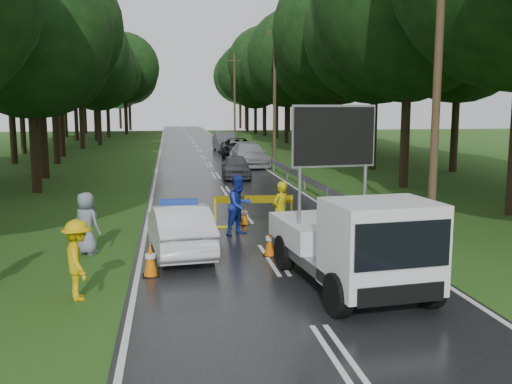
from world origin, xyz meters
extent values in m
plane|color=#264C15|center=(0.00, 0.00, 0.00)|extent=(160.00, 160.00, 0.00)
cube|color=black|center=(0.00, 30.00, 0.01)|extent=(7.00, 140.00, 0.02)
cylinder|color=gray|center=(3.70, 0.00, 0.35)|extent=(0.12, 0.12, 0.70)
cube|color=gray|center=(3.70, 30.00, 0.55)|extent=(0.05, 60.00, 0.30)
cylinder|color=#44341F|center=(5.20, 2.00, 5.00)|extent=(0.24, 0.24, 10.00)
cylinder|color=#44341F|center=(5.20, 28.00, 5.00)|extent=(0.24, 0.24, 10.00)
cube|color=#44341F|center=(5.20, 28.00, 9.20)|extent=(1.40, 0.08, 0.08)
cylinder|color=#44341F|center=(5.20, 54.00, 5.00)|extent=(0.24, 0.24, 10.00)
cube|color=#44341F|center=(5.20, 54.00, 9.20)|extent=(1.40, 0.08, 0.08)
imported|color=white|center=(-2.34, 0.99, 0.66)|extent=(1.84, 4.15, 1.32)
cube|color=#1938A5|center=(-2.34, 0.99, 1.39)|extent=(1.02, 0.38, 0.13)
cube|color=gray|center=(1.19, -1.99, 0.55)|extent=(2.46, 4.41, 0.25)
cube|color=white|center=(1.08, -0.99, 0.95)|extent=(2.36, 2.63, 0.55)
cube|color=white|center=(1.39, -3.78, 1.25)|extent=(2.17, 1.82, 1.71)
cube|color=black|center=(1.48, -4.60, 1.45)|extent=(1.85, 0.25, 0.85)
cube|color=black|center=(1.13, -1.39, 3.21)|extent=(1.91, 0.33, 1.30)
cylinder|color=black|center=(0.47, -4.09, 0.42)|extent=(0.37, 0.87, 0.84)
cylinder|color=black|center=(2.36, -3.87, 0.42)|extent=(0.37, 0.87, 0.84)
cylinder|color=black|center=(0.11, -0.89, 0.42)|extent=(0.37, 0.87, 0.84)
cylinder|color=black|center=(2.01, -0.68, 0.42)|extent=(0.37, 0.87, 0.84)
cube|color=yellow|center=(-1.16, 4.02, 0.49)|extent=(0.06, 0.06, 0.98)
cube|color=yellow|center=(-0.67, 3.98, 0.49)|extent=(0.06, 0.06, 0.98)
cube|color=yellow|center=(0.80, 3.86, 0.49)|extent=(0.06, 0.06, 0.98)
cube|color=yellow|center=(1.29, 3.83, 0.49)|extent=(0.06, 0.06, 0.98)
cube|color=#F2CC00|center=(0.07, 3.92, 0.93)|extent=(2.55, 0.25, 0.25)
imported|color=#D3B90B|center=(0.63, 2.24, 0.86)|extent=(0.74, 0.72, 1.71)
imported|color=#172D96|center=(-0.50, 3.00, 0.92)|extent=(1.13, 1.08, 1.83)
imported|color=#DDB40C|center=(-4.42, -2.34, 0.82)|extent=(0.88, 1.19, 1.64)
imported|color=gray|center=(-4.77, 1.36, 0.83)|extent=(0.96, 0.90, 1.65)
imported|color=#3B3C42|center=(0.99, 16.76, 0.63)|extent=(1.69, 3.80, 1.27)
imported|color=#9A9CA1|center=(2.55, 22.87, 0.77)|extent=(2.26, 5.32, 1.53)
imported|color=black|center=(2.60, 29.40, 0.74)|extent=(2.82, 5.51, 1.49)
imported|color=#424349|center=(2.28, 35.99, 0.82)|extent=(1.93, 5.03, 1.64)
cube|color=black|center=(-3.04, -1.00, 0.02)|extent=(0.39, 0.39, 0.03)
cone|color=orange|center=(-3.04, -1.00, 0.42)|extent=(0.32, 0.32, 0.80)
cube|color=black|center=(-0.01, 0.37, 0.02)|extent=(0.38, 0.38, 0.03)
cone|color=orange|center=(-0.01, 0.37, 0.41)|extent=(0.31, 0.31, 0.78)
cube|color=black|center=(-0.16, 4.39, 0.01)|extent=(0.33, 0.33, 0.03)
cone|color=orange|center=(-0.16, 4.39, 0.36)|extent=(0.27, 0.27, 0.68)
cube|color=black|center=(-2.66, 3.00, 0.02)|extent=(0.36, 0.36, 0.03)
cone|color=orange|center=(-2.66, 3.00, 0.39)|extent=(0.29, 0.29, 0.73)
cube|color=black|center=(3.41, 1.63, 0.01)|extent=(0.32, 0.32, 0.03)
cone|color=orange|center=(3.41, 1.63, 0.35)|extent=(0.26, 0.26, 0.66)
camera|label=1|loc=(-2.55, -13.87, 3.87)|focal=40.00mm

